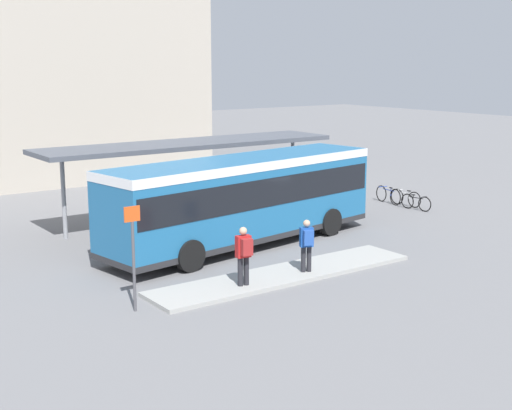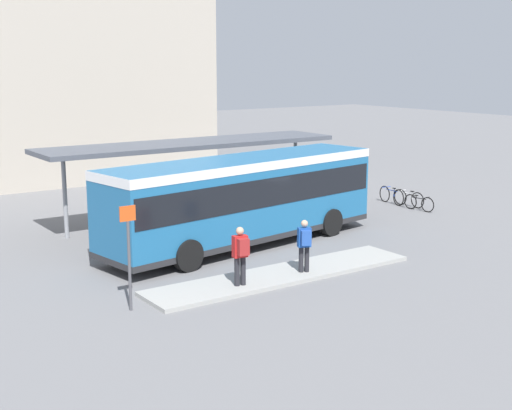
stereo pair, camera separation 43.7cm
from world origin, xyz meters
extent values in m
plane|color=slate|center=(0.00, 0.00, 0.00)|extent=(120.00, 120.00, 0.00)
cube|color=#9E9E99|center=(-1.10, -3.76, 0.06)|extent=(8.89, 1.80, 0.12)
cube|color=#1E6093|center=(0.00, 0.00, 1.73)|extent=(11.10, 4.01, 2.76)
cube|color=white|center=(0.00, 0.00, 2.96)|extent=(11.12, 4.03, 0.30)
cube|color=black|center=(0.00, 0.00, 2.06)|extent=(10.89, 4.01, 0.97)
cube|color=black|center=(5.35, 0.80, 2.06)|extent=(0.41, 2.22, 1.06)
cube|color=#28282B|center=(0.00, 0.00, 0.45)|extent=(11.11, 4.02, 0.20)
cylinder|color=black|center=(3.16, 1.65, 0.51)|extent=(1.06, 0.43, 1.03)
cylinder|color=black|center=(3.50, -0.65, 0.51)|extent=(1.06, 0.43, 1.03)
cylinder|color=black|center=(-3.50, 0.65, 0.51)|extent=(1.06, 0.43, 1.03)
cylinder|color=black|center=(-3.16, -1.65, 0.51)|extent=(1.06, 0.43, 1.03)
cylinder|color=#232328|center=(-2.90, -4.03, 0.54)|extent=(0.16, 0.16, 0.84)
cylinder|color=#232328|center=(-2.72, -4.06, 0.54)|extent=(0.16, 0.16, 0.84)
cube|color=#B21E1E|center=(-2.81, -4.05, 1.27)|extent=(0.45, 0.28, 0.63)
cube|color=maroon|center=(-2.84, -4.26, 1.30)|extent=(0.34, 0.24, 0.48)
sphere|color=tan|center=(-2.81, -4.05, 1.72)|extent=(0.23, 0.23, 0.23)
cylinder|color=#232328|center=(-0.57, -4.02, 0.51)|extent=(0.15, 0.15, 0.79)
cylinder|color=#232328|center=(-0.41, -4.09, 0.51)|extent=(0.15, 0.15, 0.79)
cube|color=#194799|center=(-0.49, -4.05, 1.21)|extent=(0.45, 0.35, 0.59)
cube|color=#234CA3|center=(-0.57, -4.24, 1.23)|extent=(0.35, 0.30, 0.45)
sphere|color=tan|center=(-0.49, -4.05, 1.63)|extent=(0.21, 0.21, 0.21)
torus|color=black|center=(9.68, 0.18, 0.33)|extent=(0.13, 0.67, 0.67)
torus|color=black|center=(9.58, 1.08, 0.33)|extent=(0.13, 0.67, 0.67)
cylinder|color=black|center=(9.63, 0.63, 0.55)|extent=(0.12, 0.70, 0.04)
cylinder|color=black|center=(9.61, 0.79, 0.49)|extent=(0.04, 0.04, 0.33)
cube|color=black|center=(9.61, 0.79, 0.66)|extent=(0.09, 0.19, 0.04)
cylinder|color=black|center=(9.67, 0.27, 0.62)|extent=(0.48, 0.09, 0.03)
torus|color=black|center=(9.90, 2.01, 0.36)|extent=(0.09, 0.73, 0.72)
torus|color=black|center=(9.96, 1.02, 0.36)|extent=(0.09, 0.73, 0.72)
cylinder|color=silver|center=(9.93, 1.52, 0.59)|extent=(0.08, 0.77, 0.04)
cylinder|color=silver|center=(9.95, 1.34, 0.54)|extent=(0.04, 0.04, 0.36)
cube|color=black|center=(9.95, 1.34, 0.71)|extent=(0.08, 0.18, 0.04)
cylinder|color=silver|center=(9.91, 1.91, 0.68)|extent=(0.48, 0.06, 0.03)
torus|color=black|center=(9.81, 2.91, 0.37)|extent=(0.15, 0.76, 0.76)
torus|color=black|center=(9.66, 1.89, 0.37)|extent=(0.15, 0.76, 0.76)
cylinder|color=#2847AD|center=(9.74, 2.40, 0.62)|extent=(0.15, 0.80, 0.04)
cylinder|color=#2847AD|center=(9.71, 2.22, 0.56)|extent=(0.04, 0.04, 0.37)
cube|color=black|center=(9.71, 2.22, 0.75)|extent=(0.10, 0.19, 0.04)
cylinder|color=#2847AD|center=(9.80, 2.81, 0.71)|extent=(0.48, 0.10, 0.03)
cube|color=#4C515B|center=(0.58, 4.65, 3.14)|extent=(12.52, 2.78, 0.18)
cylinder|color=gray|center=(-4.74, 4.65, 1.52)|extent=(0.16, 0.16, 3.05)
cylinder|color=gray|center=(5.90, 4.65, 1.52)|extent=(0.16, 0.16, 3.05)
cylinder|color=slate|center=(-3.51, 2.14, 0.29)|extent=(0.68, 0.68, 0.59)
sphere|color=#235B28|center=(-3.51, 2.14, 0.88)|extent=(0.78, 0.78, 0.78)
cylinder|color=#4C4C51|center=(-6.14, -3.89, 1.20)|extent=(0.08, 0.08, 2.40)
cube|color=#D84C19|center=(-6.14, -3.89, 2.60)|extent=(0.44, 0.03, 0.40)
cube|color=#B2A899|center=(-1.74, 19.89, 9.00)|extent=(19.52, 10.31, 18.01)
camera|label=1|loc=(-13.90, -20.10, 6.42)|focal=50.00mm
camera|label=2|loc=(-13.54, -20.36, 6.42)|focal=50.00mm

